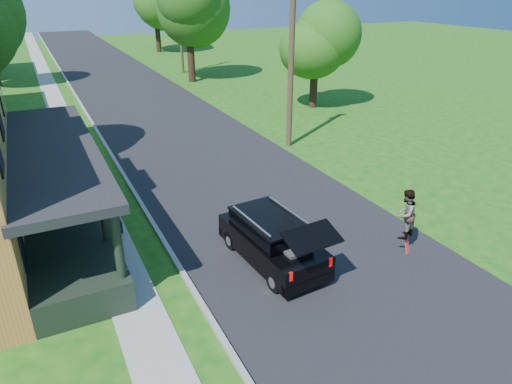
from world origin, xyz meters
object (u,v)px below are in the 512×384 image
black_suv (272,240)px  skateboarder (406,214)px  tree_right_near (315,38)px  utility_pole_near (291,55)px

black_suv → skateboarder: 4.15m
black_suv → tree_right_near: 19.50m
tree_right_near → utility_pole_near: utility_pole_near is taller
skateboarder → tree_right_near: (7.46, 16.71, 3.13)m
black_suv → tree_right_near: bearing=49.4°
skateboarder → tree_right_near: 18.57m
black_suv → utility_pole_near: utility_pole_near is taller
utility_pole_near → black_suv: bearing=-136.6°
utility_pole_near → tree_right_near: bearing=35.2°
skateboarder → utility_pole_near: (2.00, 10.45, 3.24)m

